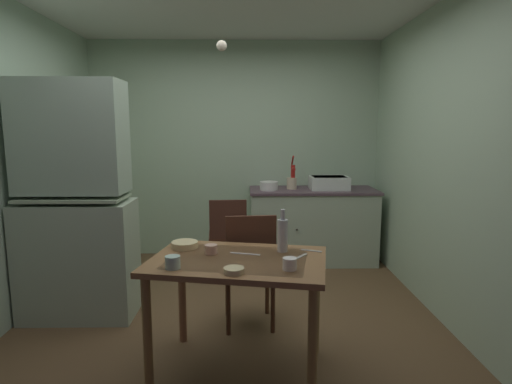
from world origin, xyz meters
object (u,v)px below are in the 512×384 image
object	(u,v)px
chair_far_side	(250,269)
chair_by_counter	(228,234)
sink_basin	(329,183)
mixing_bowl_counter	(269,186)
dining_table	(238,275)
serving_bowl_wide	(185,245)
teacup_cream	(173,262)
glass_bottle	(283,234)
hutch_cabinet	(76,210)
hand_pump	(293,174)

from	to	relation	value
chair_far_side	chair_by_counter	distance (m)	1.18
sink_basin	mixing_bowl_counter	distance (m)	0.71
dining_table	serving_bowl_wide	distance (m)	0.46
dining_table	teacup_cream	world-z (taller)	teacup_cream
glass_bottle	sink_basin	bearing A→B (deg)	71.55
dining_table	chair_by_counter	size ratio (longest dim) A/B	1.42
chair_far_side	serving_bowl_wide	distance (m)	0.64
hutch_cabinet	mixing_bowl_counter	bearing A→B (deg)	40.02
glass_bottle	chair_by_counter	bearing A→B (deg)	105.41
chair_far_side	chair_by_counter	size ratio (longest dim) A/B	1.10
sink_basin	mixing_bowl_counter	world-z (taller)	sink_basin
mixing_bowl_counter	glass_bottle	size ratio (longest dim) A/B	0.73
teacup_cream	sink_basin	bearing A→B (deg)	60.72
sink_basin	serving_bowl_wide	size ratio (longest dim) A/B	2.42
hutch_cabinet	hand_pump	bearing A→B (deg)	37.40
sink_basin	glass_bottle	world-z (taller)	glass_bottle
teacup_cream	hand_pump	bearing A→B (deg)	68.94
mixing_bowl_counter	chair_far_side	size ratio (longest dim) A/B	0.22
hutch_cabinet	chair_far_side	xyz separation A→B (m)	(1.43, -0.25, -0.43)
hutch_cabinet	serving_bowl_wide	world-z (taller)	hutch_cabinet
hand_pump	teacup_cream	bearing A→B (deg)	-111.06
mixing_bowl_counter	teacup_cream	distance (m)	2.52
dining_table	chair_far_side	distance (m)	0.62
dining_table	chair_far_side	size ratio (longest dim) A/B	1.29
dining_table	hand_pump	bearing A→B (deg)	75.73
chair_by_counter	glass_bottle	bearing A→B (deg)	-74.59
hutch_cabinet	chair_by_counter	distance (m)	1.57
glass_bottle	hutch_cabinet	bearing A→B (deg)	156.89
serving_bowl_wide	glass_bottle	world-z (taller)	glass_bottle
chair_far_side	glass_bottle	size ratio (longest dim) A/B	3.26
mixing_bowl_counter	serving_bowl_wide	xyz separation A→B (m)	(-0.68, -1.99, -0.13)
hutch_cabinet	chair_far_side	distance (m)	1.51
glass_bottle	serving_bowl_wide	bearing A→B (deg)	171.34
serving_bowl_wide	teacup_cream	distance (m)	0.43
hutch_cabinet	dining_table	bearing A→B (deg)	-32.00
chair_far_side	glass_bottle	xyz separation A→B (m)	(0.22, -0.45, 0.39)
hutch_cabinet	sink_basin	distance (m)	2.76
chair_far_side	mixing_bowl_counter	bearing A→B (deg)	82.10
dining_table	chair_far_side	bearing A→B (deg)	82.57
sink_basin	chair_far_side	distance (m)	1.98
teacup_cream	hutch_cabinet	bearing A→B (deg)	133.40
sink_basin	mixing_bowl_counter	bearing A→B (deg)	-175.93
hand_pump	glass_bottle	size ratio (longest dim) A/B	1.36
chair_by_counter	glass_bottle	distance (m)	1.72
chair_by_counter	serving_bowl_wide	size ratio (longest dim) A/B	4.71
teacup_cream	mixing_bowl_counter	bearing A→B (deg)	74.27
dining_table	glass_bottle	size ratio (longest dim) A/B	4.22
dining_table	chair_by_counter	xyz separation A→B (m)	(-0.15, 1.75, -0.19)
sink_basin	dining_table	xyz separation A→B (m)	(-1.01, -2.28, -0.29)
chair_by_counter	glass_bottle	world-z (taller)	glass_bottle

